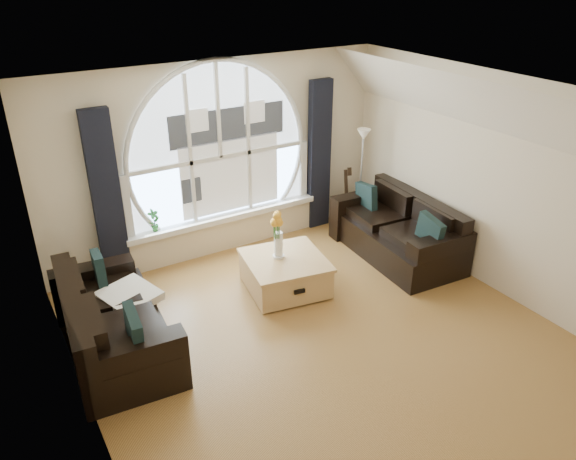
# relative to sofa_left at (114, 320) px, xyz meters

# --- Properties ---
(ground) EXTENTS (5.00, 5.50, 0.01)m
(ground) POSITION_rel_sofa_left_xyz_m (2.03, -1.14, -0.40)
(ground) COLOR brown
(ground) RESTS_ON ground
(ceiling) EXTENTS (5.00, 5.50, 0.01)m
(ceiling) POSITION_rel_sofa_left_xyz_m (2.03, -1.14, 2.30)
(ceiling) COLOR silver
(ceiling) RESTS_ON ground
(wall_back) EXTENTS (5.00, 0.01, 2.70)m
(wall_back) POSITION_rel_sofa_left_xyz_m (2.03, 1.61, 0.95)
(wall_back) COLOR beige
(wall_back) RESTS_ON ground
(wall_left) EXTENTS (0.01, 5.50, 2.70)m
(wall_left) POSITION_rel_sofa_left_xyz_m (-0.47, -1.14, 0.95)
(wall_left) COLOR beige
(wall_left) RESTS_ON ground
(wall_right) EXTENTS (0.01, 5.50, 2.70)m
(wall_right) POSITION_rel_sofa_left_xyz_m (4.53, -1.14, 0.95)
(wall_right) COLOR beige
(wall_right) RESTS_ON ground
(attic_slope) EXTENTS (0.92, 5.50, 0.72)m
(attic_slope) POSITION_rel_sofa_left_xyz_m (4.23, -1.14, 1.95)
(attic_slope) COLOR silver
(attic_slope) RESTS_ON ground
(arched_window) EXTENTS (2.60, 0.06, 2.15)m
(arched_window) POSITION_rel_sofa_left_xyz_m (2.03, 1.58, 1.23)
(arched_window) COLOR silver
(arched_window) RESTS_ON wall_back
(window_sill) EXTENTS (2.90, 0.22, 0.08)m
(window_sill) POSITION_rel_sofa_left_xyz_m (2.03, 1.51, 0.11)
(window_sill) COLOR white
(window_sill) RESTS_ON wall_back
(window_frame) EXTENTS (2.76, 0.08, 2.15)m
(window_frame) POSITION_rel_sofa_left_xyz_m (2.03, 1.55, 1.23)
(window_frame) COLOR white
(window_frame) RESTS_ON wall_back
(neighbor_house) EXTENTS (1.70, 0.02, 1.50)m
(neighbor_house) POSITION_rel_sofa_left_xyz_m (2.18, 1.57, 1.10)
(neighbor_house) COLOR silver
(neighbor_house) RESTS_ON wall_back
(curtain_left) EXTENTS (0.35, 0.12, 2.30)m
(curtain_left) POSITION_rel_sofa_left_xyz_m (0.43, 1.49, 0.75)
(curtain_left) COLOR black
(curtain_left) RESTS_ON ground
(curtain_right) EXTENTS (0.35, 0.12, 2.30)m
(curtain_right) POSITION_rel_sofa_left_xyz_m (3.63, 1.49, 0.75)
(curtain_right) COLOR black
(curtain_right) RESTS_ON ground
(sofa_left) EXTENTS (1.11, 1.97, 0.85)m
(sofa_left) POSITION_rel_sofa_left_xyz_m (0.00, 0.00, 0.00)
(sofa_left) COLOR black
(sofa_left) RESTS_ON ground
(sofa_right) EXTENTS (1.09, 1.98, 0.85)m
(sofa_right) POSITION_rel_sofa_left_xyz_m (4.02, 0.07, 0.00)
(sofa_right) COLOR black
(sofa_right) RESTS_ON ground
(coffee_chest) EXTENTS (1.14, 1.14, 0.48)m
(coffee_chest) POSITION_rel_sofa_left_xyz_m (2.21, 0.13, -0.16)
(coffee_chest) COLOR tan
(coffee_chest) RESTS_ON ground
(throw_blanket) EXTENTS (0.71, 0.71, 0.10)m
(throw_blanket) POSITION_rel_sofa_left_xyz_m (0.24, 0.21, 0.10)
(throw_blanket) COLOR silver
(throw_blanket) RESTS_ON sofa_left
(vase_flowers) EXTENTS (0.24, 0.24, 0.70)m
(vase_flowers) POSITION_rel_sofa_left_xyz_m (2.16, 0.21, 0.43)
(vase_flowers) COLOR white
(vase_flowers) RESTS_ON coffee_chest
(floor_lamp) EXTENTS (0.24, 0.24, 1.60)m
(floor_lamp) POSITION_rel_sofa_left_xyz_m (4.12, 1.07, 0.40)
(floor_lamp) COLOR #B2B2B2
(floor_lamp) RESTS_ON ground
(guitar) EXTENTS (0.41, 0.32, 1.06)m
(guitar) POSITION_rel_sofa_left_xyz_m (3.87, 1.15, 0.13)
(guitar) COLOR brown
(guitar) RESTS_ON ground
(potted_plant) EXTENTS (0.20, 0.16, 0.32)m
(potted_plant) POSITION_rel_sofa_left_xyz_m (0.99, 1.51, 0.31)
(potted_plant) COLOR #1E6023
(potted_plant) RESTS_ON window_sill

